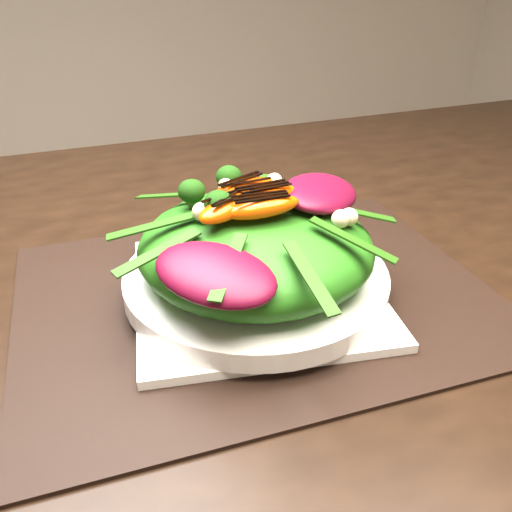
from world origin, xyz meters
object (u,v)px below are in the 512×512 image
object	(u,v)px
dining_table	(324,251)
plate_base	(256,290)
lettuce_mound	(256,246)
orange_segment	(224,197)
salad_bowl	(256,278)
placemat	(256,295)

from	to	relation	value
dining_table	plate_base	bearing A→B (deg)	-143.85
lettuce_mound	orange_segment	bearing A→B (deg)	139.32
salad_bowl	plate_base	bearing A→B (deg)	-116.57
placemat	plate_base	world-z (taller)	plate_base
placemat	plate_base	size ratio (longest dim) A/B	1.96
plate_base	orange_segment	size ratio (longest dim) A/B	3.34
salad_bowl	lettuce_mound	xyz separation A→B (m)	(0.00, -0.00, 0.03)
dining_table	placemat	distance (m)	0.16
placemat	lettuce_mound	size ratio (longest dim) A/B	2.05
dining_table	salad_bowl	distance (m)	0.16
salad_bowl	dining_table	bearing A→B (deg)	36.15
plate_base	lettuce_mound	size ratio (longest dim) A/B	1.04
placemat	plate_base	xyz separation A→B (m)	(-0.00, 0.00, 0.01)
placemat	salad_bowl	bearing A→B (deg)	90.00
plate_base	orange_segment	bearing A→B (deg)	139.32
plate_base	lettuce_mound	distance (m)	0.05
plate_base	placemat	bearing A→B (deg)	0.00
dining_table	plate_base	size ratio (longest dim) A/B	6.93
placemat	plate_base	distance (m)	0.01
salad_bowl	lettuce_mound	size ratio (longest dim) A/B	1.14
dining_table	lettuce_mound	xyz separation A→B (m)	(-0.12, -0.09, 0.08)
lettuce_mound	plate_base	bearing A→B (deg)	-135.00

